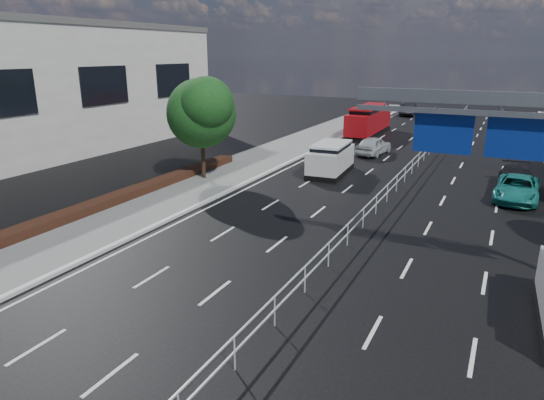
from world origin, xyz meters
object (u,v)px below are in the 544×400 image
at_px(parked_car_teal, 517,188).
at_px(parked_car_dark, 518,179).
at_px(red_bus, 369,120).
at_px(near_car_dark, 408,109).
at_px(white_minivan, 331,159).
at_px(near_car_silver, 374,145).

relative_size(parked_car_teal, parked_car_dark, 1.02).
height_order(red_bus, near_car_dark, red_bus).
relative_size(white_minivan, near_car_silver, 1.16).
bearing_deg(red_bus, parked_car_teal, -54.20).
bearing_deg(white_minivan, near_car_silver, 79.79).
distance_m(red_bus, parked_car_dark, 21.35).
bearing_deg(parked_car_dark, red_bus, 125.95).
bearing_deg(parked_car_dark, white_minivan, -178.54).
bearing_deg(near_car_dark, parked_car_dark, 106.89).
xyz_separation_m(white_minivan, near_car_dark, (-1.73, 35.43, -0.21)).
relative_size(white_minivan, parked_car_teal, 1.04).
bearing_deg(parked_car_dark, near_car_silver, 143.50).
xyz_separation_m(red_bus, near_car_dark, (0.46, 17.98, -0.67)).
bearing_deg(parked_car_teal, near_car_silver, 142.76).
bearing_deg(red_bus, white_minivan, -83.51).
xyz_separation_m(red_bus, parked_car_dark, (13.75, -16.31, -0.82)).
distance_m(near_car_silver, parked_car_teal, 13.98).
distance_m(white_minivan, near_car_dark, 35.47).
bearing_deg(parked_car_teal, parked_car_dark, 93.09).
distance_m(white_minivan, parked_car_teal, 11.63).
relative_size(red_bus, parked_car_dark, 2.03).
height_order(white_minivan, red_bus, red_bus).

